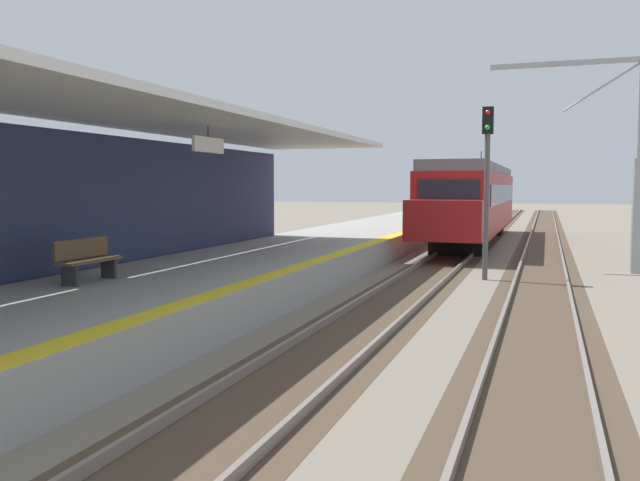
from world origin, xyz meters
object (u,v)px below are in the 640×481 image
Objects in this scene: platform_bench at (87,259)px; catenary_pylon_far_side at (631,163)px; approaching_train at (473,199)px; rail_signal_post at (487,175)px.

catenary_pylon_far_side is at bearing 47.85° from platform_bench.
approaching_train is 23.09m from platform_bench.
catenary_pylon_far_side is 17.09m from platform_bench.
catenary_pylon_far_side is at bearing 37.11° from rail_signal_post.
catenary_pylon_far_side reaches higher than approaching_train.
platform_bench is (-11.37, -12.56, -2.23)m from catenary_pylon_far_side.
catenary_pylon_far_side is at bearing -58.60° from approaching_train.
rail_signal_post is at bearing 52.74° from platform_bench.
rail_signal_post is 5.37m from catenary_pylon_far_side.
rail_signal_post is at bearing -82.32° from approaching_train.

